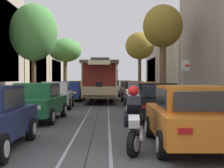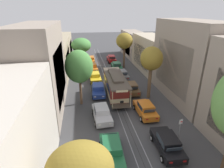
{
  "view_description": "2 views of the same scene",
  "coord_description": "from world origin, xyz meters",
  "px_view_note": "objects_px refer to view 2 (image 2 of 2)",
  "views": [
    {
      "loc": [
        0.45,
        -6.27,
        1.75
      ],
      "look_at": [
        0.77,
        14.18,
        1.44
      ],
      "focal_mm": 52.21,
      "sensor_mm": 36.0,
      "label": 1
    },
    {
      "loc": [
        -4.42,
        -4.28,
        11.71
      ],
      "look_at": [
        0.0,
        22.23,
        0.68
      ],
      "focal_mm": 29.05,
      "sensor_mm": 36.0,
      "label": 2
    }
  ],
  "objects_px": {
    "parked_car_blue_fourth_left": "(98,90)",
    "street_tree_kerb_right_mid": "(124,41)",
    "parked_car_green_sixth_right": "(117,66)",
    "parked_car_orange_sixth_left": "(93,67)",
    "parked_car_yellow_fifth_left": "(95,77)",
    "parked_car_silver_mid_left": "(102,113)",
    "parked_car_orange_far_left": "(91,60)",
    "parked_car_grey_fifth_right": "(122,74)",
    "parked_car_black_second_right": "(167,143)",
    "parked_car_orange_mid_right": "(145,109)",
    "parked_car_brown_fourth_right": "(131,88)",
    "parked_car_red_far_right": "(112,59)",
    "street_tree_kerb_left_second": "(79,67)",
    "street_tree_kerb_right_second": "(151,59)",
    "parked_car_green_second_left": "(112,150)",
    "pedestrian_on_left_pavement": "(70,159)",
    "street_sign_post": "(180,128)",
    "cable_car_trolley": "(115,85)",
    "street_tree_kerb_left_mid": "(81,45)"
  },
  "relations": [
    {
      "from": "parked_car_orange_far_left",
      "to": "parked_car_green_sixth_right",
      "type": "height_order",
      "value": "same"
    },
    {
      "from": "street_tree_kerb_left_mid",
      "to": "parked_car_red_far_right",
      "type": "bearing_deg",
      "value": 37.02
    },
    {
      "from": "parked_car_orange_far_left",
      "to": "parked_car_black_second_right",
      "type": "bearing_deg",
      "value": -80.43
    },
    {
      "from": "parked_car_red_far_right",
      "to": "street_sign_post",
      "type": "xyz_separation_m",
      "value": [
        1.5,
        -29.58,
        0.85
      ]
    },
    {
      "from": "parked_car_orange_far_left",
      "to": "parked_car_grey_fifth_right",
      "type": "xyz_separation_m",
      "value": [
        5.01,
        -11.23,
        0.0
      ]
    },
    {
      "from": "parked_car_silver_mid_left",
      "to": "street_tree_kerb_left_second",
      "type": "distance_m",
      "value": 6.41
    },
    {
      "from": "parked_car_blue_fourth_left",
      "to": "parked_car_orange_sixth_left",
      "type": "relative_size",
      "value": 1.0
    },
    {
      "from": "parked_car_silver_mid_left",
      "to": "street_tree_kerb_right_mid",
      "type": "bearing_deg",
      "value": 70.02
    },
    {
      "from": "parked_car_grey_fifth_right",
      "to": "street_tree_kerb_right_mid",
      "type": "bearing_deg",
      "value": 73.87
    },
    {
      "from": "parked_car_green_sixth_right",
      "to": "street_sign_post",
      "type": "height_order",
      "value": "street_sign_post"
    },
    {
      "from": "parked_car_yellow_fifth_left",
      "to": "street_tree_kerb_left_mid",
      "type": "distance_m",
      "value": 8.51
    },
    {
      "from": "parked_car_silver_mid_left",
      "to": "parked_car_orange_sixth_left",
      "type": "height_order",
      "value": "same"
    },
    {
      "from": "parked_car_orange_far_left",
      "to": "street_tree_kerb_left_mid",
      "type": "xyz_separation_m",
      "value": [
        -1.99,
        -4.85,
        4.33
      ]
    },
    {
      "from": "street_tree_kerb_left_mid",
      "to": "parked_car_orange_far_left",
      "type": "bearing_deg",
      "value": 67.7
    },
    {
      "from": "parked_car_orange_sixth_left",
      "to": "parked_car_orange_far_left",
      "type": "bearing_deg",
      "value": 90.39
    },
    {
      "from": "parked_car_orange_far_left",
      "to": "pedestrian_on_left_pavement",
      "type": "distance_m",
      "value": 30.63
    },
    {
      "from": "cable_car_trolley",
      "to": "parked_car_blue_fourth_left",
      "type": "bearing_deg",
      "value": 165.73
    },
    {
      "from": "parked_car_green_second_left",
      "to": "pedestrian_on_left_pavement",
      "type": "relative_size",
      "value": 2.85
    },
    {
      "from": "parked_car_brown_fourth_right",
      "to": "street_tree_kerb_right_mid",
      "type": "height_order",
      "value": "street_tree_kerb_right_mid"
    },
    {
      "from": "parked_car_brown_fourth_right",
      "to": "street_tree_kerb_right_second",
      "type": "height_order",
      "value": "street_tree_kerb_right_second"
    },
    {
      "from": "parked_car_brown_fourth_right",
      "to": "street_sign_post",
      "type": "distance_m",
      "value": 11.77
    },
    {
      "from": "street_sign_post",
      "to": "parked_car_red_far_right",
      "type": "bearing_deg",
      "value": 92.91
    },
    {
      "from": "street_tree_kerb_right_second",
      "to": "parked_car_green_second_left",
      "type": "bearing_deg",
      "value": -123.94
    },
    {
      "from": "parked_car_brown_fourth_right",
      "to": "street_tree_kerb_left_second",
      "type": "relative_size",
      "value": 0.6
    },
    {
      "from": "parked_car_black_second_right",
      "to": "street_sign_post",
      "type": "bearing_deg",
      "value": 27.71
    },
    {
      "from": "parked_car_black_second_right",
      "to": "parked_car_grey_fifth_right",
      "type": "relative_size",
      "value": 1.0
    },
    {
      "from": "parked_car_green_second_left",
      "to": "parked_car_red_far_right",
      "type": "bearing_deg",
      "value": 80.7
    },
    {
      "from": "parked_car_orange_mid_right",
      "to": "street_tree_kerb_right_mid",
      "type": "bearing_deg",
      "value": 84.59
    },
    {
      "from": "parked_car_yellow_fifth_left",
      "to": "street_tree_kerb_right_mid",
      "type": "relative_size",
      "value": 0.59
    },
    {
      "from": "parked_car_blue_fourth_left",
      "to": "pedestrian_on_left_pavement",
      "type": "xyz_separation_m",
      "value": [
        -3.49,
        -13.05,
        0.07
      ]
    },
    {
      "from": "parked_car_yellow_fifth_left",
      "to": "street_tree_kerb_left_second",
      "type": "distance_m",
      "value": 9.39
    },
    {
      "from": "parked_car_silver_mid_left",
      "to": "parked_car_black_second_right",
      "type": "distance_m",
      "value": 7.89
    },
    {
      "from": "street_tree_kerb_left_second",
      "to": "street_sign_post",
      "type": "height_order",
      "value": "street_tree_kerb_left_second"
    },
    {
      "from": "parked_car_green_second_left",
      "to": "parked_car_grey_fifth_right",
      "type": "distance_m",
      "value": 19.41
    },
    {
      "from": "cable_car_trolley",
      "to": "pedestrian_on_left_pavement",
      "type": "height_order",
      "value": "cable_car_trolley"
    },
    {
      "from": "parked_car_orange_far_left",
      "to": "street_tree_kerb_right_second",
      "type": "bearing_deg",
      "value": -69.73
    },
    {
      "from": "parked_car_red_far_right",
      "to": "street_tree_kerb_left_second",
      "type": "height_order",
      "value": "street_tree_kerb_left_second"
    },
    {
      "from": "parked_car_black_second_right",
      "to": "parked_car_green_sixth_right",
      "type": "relative_size",
      "value": 1.0
    },
    {
      "from": "parked_car_orange_far_left",
      "to": "street_tree_kerb_right_mid",
      "type": "xyz_separation_m",
      "value": [
        6.94,
        -4.57,
        4.89
      ]
    },
    {
      "from": "parked_car_blue_fourth_left",
      "to": "parked_car_green_sixth_right",
      "type": "distance_m",
      "value": 12.63
    },
    {
      "from": "cable_car_trolley",
      "to": "parked_car_orange_mid_right",
      "type": "bearing_deg",
      "value": -66.4
    },
    {
      "from": "parked_car_green_sixth_right",
      "to": "parked_car_orange_mid_right",
      "type": "bearing_deg",
      "value": -89.99
    },
    {
      "from": "parked_car_yellow_fifth_left",
      "to": "parked_car_grey_fifth_right",
      "type": "distance_m",
      "value": 4.95
    },
    {
      "from": "parked_car_blue_fourth_left",
      "to": "street_tree_kerb_right_mid",
      "type": "bearing_deg",
      "value": 62.02
    },
    {
      "from": "parked_car_yellow_fifth_left",
      "to": "parked_car_silver_mid_left",
      "type": "bearing_deg",
      "value": -90.98
    },
    {
      "from": "parked_car_yellow_fifth_left",
      "to": "parked_car_orange_sixth_left",
      "type": "distance_m",
      "value": 5.9
    },
    {
      "from": "street_tree_kerb_left_second",
      "to": "street_tree_kerb_right_mid",
      "type": "height_order",
      "value": "street_tree_kerb_right_mid"
    },
    {
      "from": "street_tree_kerb_left_second",
      "to": "cable_car_trolley",
      "type": "distance_m",
      "value": 6.3
    },
    {
      "from": "parked_car_brown_fourth_right",
      "to": "parked_car_green_sixth_right",
      "type": "bearing_deg",
      "value": 90.09
    },
    {
      "from": "parked_car_blue_fourth_left",
      "to": "parked_car_green_sixth_right",
      "type": "bearing_deg",
      "value": 66.77
    }
  ]
}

